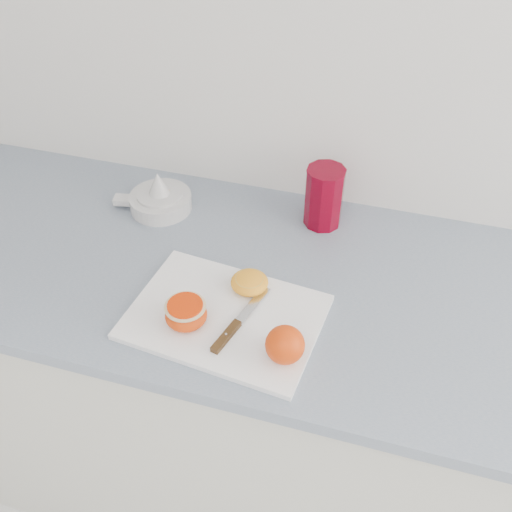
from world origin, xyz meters
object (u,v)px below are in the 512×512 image
(counter, at_px, (243,391))
(citrus_juicer, at_px, (160,199))
(red_tumbler, at_px, (324,199))
(cutting_board, at_px, (225,317))
(half_orange, at_px, (186,314))

(counter, distance_m, citrus_juicer, 0.55)
(counter, bearing_deg, red_tumbler, 56.47)
(counter, bearing_deg, cutting_board, -83.86)
(half_orange, relative_size, citrus_juicer, 0.43)
(half_orange, relative_size, red_tumbler, 0.55)
(cutting_board, relative_size, citrus_juicer, 1.93)
(cutting_board, bearing_deg, counter, 96.14)
(counter, xyz_separation_m, cutting_board, (0.02, -0.14, 0.45))
(half_orange, height_order, citrus_juicer, citrus_juicer)
(cutting_board, bearing_deg, red_tumbler, 70.95)
(cutting_board, distance_m, red_tumbler, 0.37)
(citrus_juicer, bearing_deg, half_orange, -59.19)
(red_tumbler, bearing_deg, half_orange, -115.26)
(citrus_juicer, height_order, red_tumbler, red_tumbler)
(cutting_board, height_order, red_tumbler, red_tumbler)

